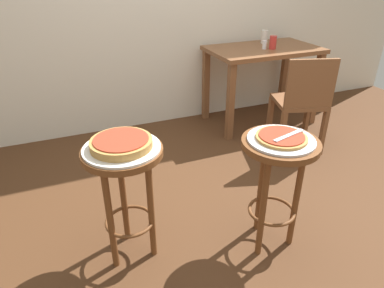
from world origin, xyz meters
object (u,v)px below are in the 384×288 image
stool_middle (125,178)px  serving_plate_middle (122,148)px  serving_plate_foreground (281,140)px  condiment_shaker (264,45)px  stool_foreground (277,169)px  pizza_server_knife (289,135)px  pizza_foreground (282,137)px  pizza_middle (121,143)px  cup_far_edge (265,37)px  dining_table (263,60)px  wooden_chair (302,101)px  cup_near_edge (273,42)px

stool_middle → serving_plate_middle: serving_plate_middle is taller
serving_plate_foreground → condiment_shaker: 1.76m
stool_foreground → pizza_server_knife: (0.03, -0.02, 0.21)m
pizza_foreground → pizza_middle: size_ratio=0.86×
pizza_middle → pizza_server_knife: 0.85m
stool_foreground → serving_plate_middle: 0.84m
condiment_shaker → pizza_foreground: bearing=-119.8°
pizza_middle → cup_far_edge: size_ratio=2.40×
dining_table → cup_far_edge: 0.28m
cup_far_edge → stool_foreground: bearing=-120.2°
pizza_server_knife → condiment_shaker: bearing=46.4°
serving_plate_foreground → wooden_chair: bearing=45.5°
stool_middle → cup_far_edge: bearing=40.1°
serving_plate_middle → cup_near_edge: 2.16m
pizza_middle → cup_far_edge: (1.80, 1.52, 0.11)m
dining_table → wooden_chair: bearing=-92.1°
serving_plate_middle → cup_near_edge: cup_near_edge is taller
wooden_chair → pizza_middle: bearing=-158.2°
serving_plate_foreground → dining_table: 1.82m
dining_table → cup_near_edge: size_ratio=8.85×
stool_foreground → pizza_middle: 0.84m
stool_middle → cup_far_edge: (1.80, 1.52, 0.32)m
serving_plate_foreground → condiment_shaker: (0.87, 1.52, 0.11)m
stool_foreground → wooden_chair: wooden_chair is taller
stool_middle → serving_plate_middle: size_ratio=1.77×
serving_plate_middle → cup_far_edge: 2.36m
cup_near_edge → dining_table: bearing=117.4°
pizza_middle → dining_table: size_ratio=0.29×
stool_foreground → pizza_foreground: size_ratio=2.58×
serving_plate_foreground → pizza_foreground: bearing=0.0°
condiment_shaker → wooden_chair: same height
serving_plate_foreground → cup_near_edge: (0.95, 1.50, 0.14)m
wooden_chair → pizza_server_knife: (-0.85, -0.92, 0.26)m
dining_table → condiment_shaker: 0.18m
pizza_foreground → pizza_server_knife: bearing=-33.7°
stool_foreground → condiment_shaker: size_ratio=8.65×
serving_plate_foreground → cup_far_edge: bearing=59.8°
stool_foreground → cup_near_edge: cup_near_edge is taller
stool_foreground → cup_near_edge: (0.95, 1.50, 0.31)m
serving_plate_foreground → cup_near_edge: bearing=57.7°
cup_near_edge → wooden_chair: size_ratio=0.14×
cup_near_edge → cup_far_edge: size_ratio=0.94×
serving_plate_middle → dining_table: dining_table is taller
cup_near_edge → serving_plate_foreground: bearing=-122.3°
stool_foreground → pizza_middle: size_ratio=2.23×
stool_middle → cup_near_edge: size_ratio=5.68×
stool_middle → condiment_shaker: (1.66, 1.30, 0.29)m
stool_foreground → dining_table: 1.83m
dining_table → cup_near_edge: 0.21m
cup_far_edge → pizza_middle: bearing=-139.9°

